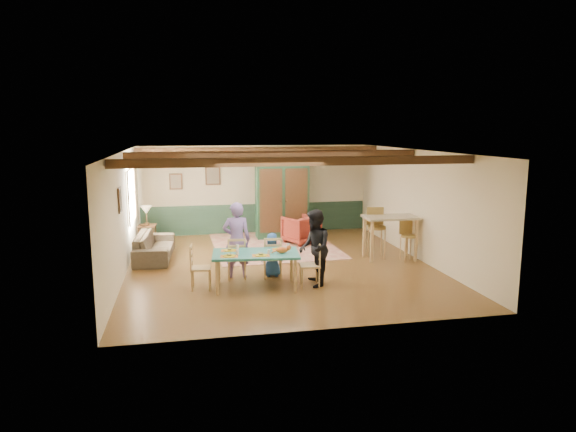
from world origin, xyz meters
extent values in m
plane|color=#543517|center=(0.00, 0.00, 0.00)|extent=(8.00, 8.00, 0.00)
cube|color=beige|center=(0.00, 4.00, 1.35)|extent=(7.00, 0.02, 2.70)
cube|color=beige|center=(-3.50, 0.00, 1.35)|extent=(0.02, 8.00, 2.70)
cube|color=beige|center=(3.50, 0.00, 1.35)|extent=(0.02, 8.00, 2.70)
cube|color=white|center=(0.00, 0.00, 2.70)|extent=(7.00, 8.00, 0.02)
cube|color=#1E3828|center=(0.00, 3.98, 0.45)|extent=(6.95, 0.03, 0.90)
cube|color=#311D0D|center=(0.00, -2.30, 2.61)|extent=(6.95, 0.16, 0.16)
cube|color=#311D0D|center=(0.00, 0.40, 2.61)|extent=(6.95, 0.16, 0.16)
cube|color=#311D0D|center=(0.00, 3.00, 2.61)|extent=(6.95, 0.16, 0.16)
imported|color=#7B60A4|center=(-1.09, -0.76, 0.83)|extent=(0.64, 0.46, 1.66)
imported|color=black|center=(0.42, -1.69, 0.80)|extent=(0.68, 0.83, 1.59)
imported|color=#265098|center=(-0.32, -0.84, 0.48)|extent=(0.50, 0.36, 0.97)
cube|color=beige|center=(0.22, 2.07, 0.01)|extent=(3.35, 3.94, 0.01)
cube|color=#153521|center=(0.66, 3.13, 1.20)|extent=(1.71, 0.71, 2.39)
imported|color=#561411|center=(1.04, 2.23, 0.39)|extent=(1.14, 1.15, 0.79)
imported|color=#3B3225|center=(-2.94, 1.28, 0.31)|extent=(0.96, 2.18, 0.62)
camera|label=1|loc=(-2.15, -11.61, 3.23)|focal=32.00mm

